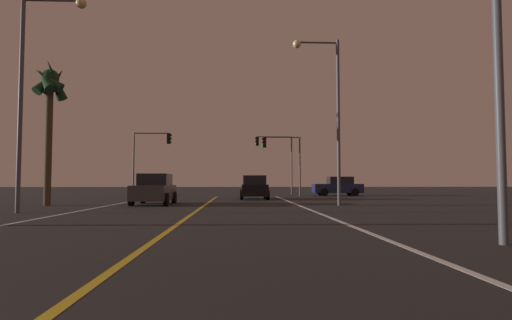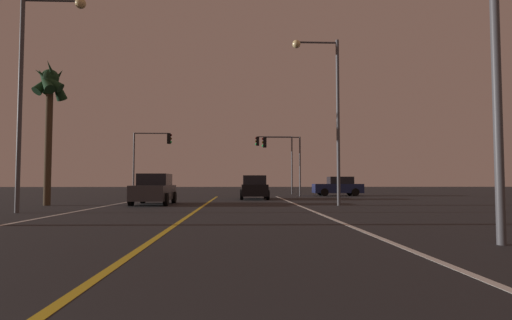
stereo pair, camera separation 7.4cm
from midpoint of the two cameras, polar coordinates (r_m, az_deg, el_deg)
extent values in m
cube|color=silver|center=(15.16, 9.83, -7.70)|extent=(0.16, 41.30, 0.01)
cube|color=silver|center=(16.32, -27.48, -7.07)|extent=(0.16, 41.30, 0.01)
cube|color=gold|center=(14.93, -9.55, -7.77)|extent=(0.16, 41.30, 0.01)
cylinder|color=black|center=(31.46, -2.07, -4.65)|extent=(0.22, 0.68, 0.68)
cylinder|color=black|center=(31.52, 1.21, -4.65)|extent=(0.22, 0.68, 0.68)
cylinder|color=black|center=(28.76, -2.03, -4.81)|extent=(0.22, 0.68, 0.68)
cylinder|color=black|center=(28.83, 1.56, -4.80)|extent=(0.22, 0.68, 0.68)
cube|color=black|center=(30.12, -0.33, -4.12)|extent=(1.80, 4.30, 0.80)
cube|color=black|center=(29.86, -0.32, -2.75)|extent=(1.60, 2.10, 0.64)
cube|color=red|center=(28.00, -1.40, -4.00)|extent=(0.24, 0.08, 0.16)
cube|color=red|center=(28.05, 1.05, -4.00)|extent=(0.24, 0.08, 0.16)
cylinder|color=black|center=(36.76, 9.27, -4.37)|extent=(0.68, 0.22, 0.68)
cylinder|color=black|center=(38.52, 8.73, -4.31)|extent=(0.68, 0.22, 0.68)
cylinder|color=black|center=(37.40, 13.34, -4.30)|extent=(0.68, 0.22, 0.68)
cylinder|color=black|center=(39.13, 12.62, -4.25)|extent=(0.68, 0.22, 0.68)
cube|color=navy|center=(37.92, 10.99, -3.83)|extent=(4.30, 1.80, 0.80)
cube|color=black|center=(37.98, 11.35, -2.73)|extent=(2.10, 1.60, 0.64)
cube|color=red|center=(37.89, 14.30, -3.64)|extent=(0.08, 0.24, 0.16)
cube|color=red|center=(39.04, 13.79, -3.62)|extent=(0.08, 0.24, 0.16)
cylinder|color=black|center=(22.29, -12.26, -5.28)|extent=(0.22, 0.68, 0.68)
cylinder|color=black|center=(22.66, -16.77, -5.18)|extent=(0.22, 0.68, 0.68)
cylinder|color=black|center=(24.95, -11.20, -5.04)|extent=(0.22, 0.68, 0.68)
cylinder|color=black|center=(25.29, -15.25, -4.96)|extent=(0.22, 0.68, 0.68)
cube|color=#38383D|center=(23.77, -13.84, -4.34)|extent=(1.80, 4.30, 0.80)
cube|color=black|center=(24.01, -13.70, -2.61)|extent=(1.60, 2.10, 0.64)
cube|color=red|center=(25.73, -11.60, -4.03)|extent=(0.24, 0.08, 0.16)
cube|color=red|center=(25.94, -14.23, -3.99)|extent=(0.24, 0.08, 0.16)
cylinder|color=#4C4C51|center=(36.33, 5.95, -0.87)|extent=(0.14, 0.14, 5.17)
cylinder|color=#4C4C51|center=(36.32, 3.54, 3.13)|extent=(3.06, 0.10, 0.10)
cube|color=black|center=(36.15, 1.13, 2.43)|extent=(0.28, 0.36, 0.90)
sphere|color=#3A0605|center=(36.16, 0.87, 2.91)|extent=(0.20, 0.20, 0.20)
sphere|color=#3C2706|center=(36.14, 0.87, 2.43)|extent=(0.20, 0.20, 0.20)
sphere|color=#19E059|center=(36.11, 0.87, 1.96)|extent=(0.20, 0.20, 0.20)
cylinder|color=#4C4C51|center=(37.04, -16.45, -0.58)|extent=(0.14, 0.14, 5.46)
cylinder|color=#4C4C51|center=(36.92, -14.16, 3.56)|extent=(2.96, 0.10, 0.10)
cube|color=black|center=(36.60, -11.89, 2.88)|extent=(0.28, 0.36, 0.90)
sphere|color=#3A0605|center=(36.60, -11.64, 3.35)|extent=(0.20, 0.20, 0.20)
sphere|color=#3C2706|center=(36.57, -11.65, 2.89)|extent=(0.20, 0.20, 0.20)
sphere|color=#19E059|center=(36.54, -11.65, 2.42)|extent=(0.20, 0.20, 0.20)
cylinder|color=#4C4C51|center=(41.79, 4.85, -0.72)|extent=(0.14, 0.14, 5.80)
cylinder|color=#4C4C51|center=(41.81, 2.50, 3.19)|extent=(3.43, 0.10, 0.10)
cube|color=black|center=(41.65, 0.15, 2.59)|extent=(0.28, 0.36, 0.90)
sphere|color=#3A0605|center=(41.68, -0.07, 3.00)|extent=(0.20, 0.20, 0.20)
sphere|color=#3C2706|center=(41.65, -0.07, 2.59)|extent=(0.20, 0.20, 0.20)
sphere|color=#19E059|center=(41.62, -0.07, 2.18)|extent=(0.20, 0.20, 0.20)
cylinder|color=#4C4C51|center=(10.02, 30.04, 10.70)|extent=(0.18, 0.18, 7.13)
cylinder|color=#4C4C51|center=(19.71, -29.60, 6.77)|extent=(0.18, 0.18, 8.93)
cylinder|color=#4C4C51|center=(20.37, -26.15, 19.00)|extent=(2.35, 0.10, 0.10)
sphere|color=#F9D88C|center=(19.92, -22.88, 19.14)|extent=(0.44, 0.44, 0.44)
cylinder|color=#4C4C51|center=(22.67, 11.10, 5.12)|extent=(0.18, 0.18, 8.86)
cylinder|color=#4C4C51|center=(23.43, 8.27, 15.60)|extent=(2.20, 0.10, 0.10)
sphere|color=#F9D88C|center=(23.22, 5.50, 15.49)|extent=(0.44, 0.44, 0.44)
cylinder|color=#473826|center=(24.78, -26.57, 2.04)|extent=(0.36, 0.36, 6.59)
sphere|color=#19381E|center=(25.32, -26.38, 10.06)|extent=(0.90, 0.90, 0.90)
cone|color=#19381E|center=(25.10, -25.85, 9.81)|extent=(1.00, 1.78, 2.15)
cone|color=#19381E|center=(25.49, -25.90, 9.62)|extent=(1.62, 1.08, 1.58)
cone|color=#19381E|center=(25.54, -26.75, 9.61)|extent=(1.33, 1.60, 1.69)
cone|color=#19381E|center=(25.17, -27.02, 9.80)|extent=(1.72, 1.62, 1.70)
cone|color=#19381E|center=(25.01, -26.62, 9.87)|extent=(1.67, 0.68, 1.42)
camera|label=1|loc=(0.04, -92.45, 0.13)|focal=29.27mm
camera|label=2|loc=(0.04, 87.55, -0.13)|focal=29.27mm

